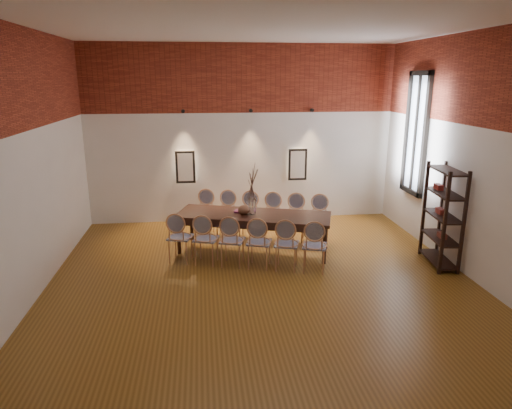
{
  "coord_description": "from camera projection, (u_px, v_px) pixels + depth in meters",
  "views": [
    {
      "loc": [
        -0.94,
        -6.9,
        3.26
      ],
      "look_at": [
        0.02,
        0.98,
        1.05
      ],
      "focal_mm": 32.0,
      "sensor_mm": 36.0,
      "label": 1
    }
  ],
  "objects": [
    {
      "name": "spot_fixture_right",
      "position": [
        312.0,
        110.0,
        10.36
      ],
      "size": [
        0.08,
        0.1,
        0.08
      ],
      "primitive_type": "cylinder",
      "rotation": [
        1.57,
        0.0,
        0.0
      ],
      "color": "black",
      "rests_on": "wall_back"
    },
    {
      "name": "dried_branches",
      "position": [
        252.0,
        183.0,
        8.55
      ],
      "size": [
        0.5,
        0.5,
        0.7
      ],
      "primitive_type": null,
      "color": "#4C342B",
      "rests_on": "vase"
    },
    {
      "name": "window_mullion",
      "position": [
        416.0,
        134.0,
        9.32
      ],
      "size": [
        0.06,
        0.06,
        2.4
      ],
      "primitive_type": "cube",
      "color": "black",
      "rests_on": "wall_right"
    },
    {
      "name": "chair_far_d",
      "position": [
        272.0,
        217.0,
        9.45
      ],
      "size": [
        0.55,
        0.55,
        0.94
      ],
      "primitive_type": null,
      "rotation": [
        0.0,
        0.0,
        2.84
      ],
      "color": "tan",
      "rests_on": "floor"
    },
    {
      "name": "chair_near_d",
      "position": [
        259.0,
        242.0,
        8.03
      ],
      "size": [
        0.55,
        0.55,
        0.94
      ],
      "primitive_type": null,
      "rotation": [
        0.0,
        0.0,
        -0.3
      ],
      "color": "tan",
      "rests_on": "floor"
    },
    {
      "name": "chair_far_a",
      "position": [
        204.0,
        214.0,
        9.7
      ],
      "size": [
        0.55,
        0.55,
        0.94
      ],
      "primitive_type": null,
      "rotation": [
        0.0,
        0.0,
        2.84
      ],
      "color": "tan",
      "rests_on": "floor"
    },
    {
      "name": "window_frame",
      "position": [
        416.0,
        134.0,
        9.32
      ],
      "size": [
        0.08,
        0.9,
        2.5
      ],
      "primitive_type": "cube",
      "color": "black",
      "rests_on": "wall_right"
    },
    {
      "name": "window_glass",
      "position": [
        417.0,
        134.0,
        9.32
      ],
      "size": [
        0.02,
        0.78,
        2.38
      ],
      "primitive_type": "cube",
      "color": "silver",
      "rests_on": "wall_right"
    },
    {
      "name": "chair_far_b",
      "position": [
        226.0,
        215.0,
        9.61
      ],
      "size": [
        0.55,
        0.55,
        0.94
      ],
      "primitive_type": null,
      "rotation": [
        0.0,
        0.0,
        2.84
      ],
      "color": "tan",
      "rests_on": "floor"
    },
    {
      "name": "chair_near_a",
      "position": [
        180.0,
        237.0,
        8.28
      ],
      "size": [
        0.55,
        0.55,
        0.94
      ],
      "primitive_type": null,
      "rotation": [
        0.0,
        0.0,
        -0.3
      ],
      "color": "tan",
      "rests_on": "floor"
    },
    {
      "name": "chair_far_f",
      "position": [
        319.0,
        220.0,
        9.28
      ],
      "size": [
        0.55,
        0.55,
        0.94
      ],
      "primitive_type": null,
      "rotation": [
        0.0,
        0.0,
        2.84
      ],
      "color": "tan",
      "rests_on": "floor"
    },
    {
      "name": "wall_left",
      "position": [
        21.0,
        168.0,
        6.63
      ],
      "size": [
        0.1,
        7.0,
        4.0
      ],
      "primitive_type": "cube",
      "color": "silver",
      "rests_on": "ground"
    },
    {
      "name": "book",
      "position": [
        241.0,
        211.0,
        8.83
      ],
      "size": [
        0.3,
        0.25,
        0.03
      ],
      "primitive_type": "cube",
      "rotation": [
        0.0,
        0.0,
        -0.3
      ],
      "color": "#892D61",
      "rests_on": "dining_table"
    },
    {
      "name": "chair_near_c",
      "position": [
        232.0,
        240.0,
        8.11
      ],
      "size": [
        0.55,
        0.55,
        0.94
      ],
      "primitive_type": null,
      "rotation": [
        0.0,
        0.0,
        -0.3
      ],
      "color": "tan",
      "rests_on": "floor"
    },
    {
      "name": "wall_back",
      "position": [
        242.0,
        135.0,
        10.44
      ],
      "size": [
        7.0,
        0.1,
        4.0
      ],
      "primitive_type": "cube",
      "color": "silver",
      "rests_on": "ground"
    },
    {
      "name": "chair_near_b",
      "position": [
        206.0,
        239.0,
        8.2
      ],
      "size": [
        0.55,
        0.55,
        0.94
      ],
      "primitive_type": null,
      "rotation": [
        0.0,
        0.0,
        -0.3
      ],
      "color": "tan",
      "rests_on": "floor"
    },
    {
      "name": "wall_right",
      "position": [
        477.0,
        158.0,
        7.46
      ],
      "size": [
        0.1,
        7.0,
        4.0
      ],
      "primitive_type": "cube",
      "color": "silver",
      "rests_on": "ground"
    },
    {
      "name": "brick_band_left",
      "position": [
        14.0,
        79.0,
        6.31
      ],
      "size": [
        0.02,
        7.0,
        1.5
      ],
      "primitive_type": "cube",
      "color": "maroon",
      "rests_on": "ground"
    },
    {
      "name": "brick_band_right",
      "position": [
        483.0,
        78.0,
        7.12
      ],
      "size": [
        0.02,
        7.0,
        1.5
      ],
      "primitive_type": "cube",
      "color": "maroon",
      "rests_on": "ground"
    },
    {
      "name": "wall_front",
      "position": [
        322.0,
        241.0,
        3.65
      ],
      "size": [
        7.0,
        0.1,
        4.0
      ],
      "primitive_type": "cube",
      "color": "silver",
      "rests_on": "ground"
    },
    {
      "name": "ceiling",
      "position": [
        263.0,
        23.0,
        6.51
      ],
      "size": [
        7.0,
        7.0,
        0.02
      ],
      "primitive_type": "cube",
      "color": "silver",
      "rests_on": "ground"
    },
    {
      "name": "brick_band_front",
      "position": [
        326.0,
        79.0,
        3.38
      ],
      "size": [
        7.0,
        0.02,
        1.5
      ],
      "primitive_type": "cube",
      "color": "maroon",
      "rests_on": "ground"
    },
    {
      "name": "chair_far_e",
      "position": [
        295.0,
        219.0,
        9.36
      ],
      "size": [
        0.55,
        0.55,
        0.94
      ],
      "primitive_type": null,
      "rotation": [
        0.0,
        0.0,
        2.84
      ],
      "color": "tan",
      "rests_on": "floor"
    },
    {
      "name": "bowl",
      "position": [
        244.0,
        210.0,
        8.66
      ],
      "size": [
        0.24,
        0.24,
        0.18
      ],
      "primitive_type": "ellipsoid",
      "color": "brown",
      "rests_on": "dining_table"
    },
    {
      "name": "spot_fixture_mid",
      "position": [
        251.0,
        111.0,
        10.19
      ],
      "size": [
        0.08,
        0.1,
        0.08
      ],
      "primitive_type": "cylinder",
      "rotation": [
        1.57,
        0.0,
        0.0
      ],
      "color": "black",
      "rests_on": "wall_back"
    },
    {
      "name": "vase",
      "position": [
        252.0,
        206.0,
        8.67
      ],
      "size": [
        0.14,
        0.14,
        0.3
      ],
      "primitive_type": "cylinder",
      "color": "silver",
      "rests_on": "dining_table"
    },
    {
      "name": "chair_near_f",
      "position": [
        315.0,
        246.0,
        7.86
      ],
      "size": [
        0.55,
        0.55,
        0.94
      ],
      "primitive_type": null,
      "rotation": [
        0.0,
        0.0,
        -0.3
      ],
      "color": "tan",
      "rests_on": "floor"
    },
    {
      "name": "niche_right",
      "position": [
        297.0,
        164.0,
        10.69
      ],
      "size": [
        0.36,
        0.06,
        0.66
      ],
      "primitive_type": "cube",
      "color": "#FFEAC6",
      "rests_on": "wall_back"
    },
    {
      "name": "floor",
      "position": [
        262.0,
        281.0,
        7.59
      ],
      "size": [
        7.0,
        7.0,
        0.02
      ],
      "primitive_type": "cube",
      "color": "brown",
      "rests_on": "ground"
    },
    {
      "name": "chair_near_e",
      "position": [
        287.0,
        244.0,
        7.94
      ],
      "size": [
        0.55,
        0.55,
        0.94
      ],
      "primitive_type": null,
      "rotation": [
        0.0,
        0.0,
        -0.3
      ],
      "color": "tan",
      "rests_on": "floor"
    },
    {
      "name": "shelving_rack",
      "position": [
        443.0,
        216.0,
        8.07
      ],
      "size": [
        0.49,
        1.04,
        1.8
      ],
      "primitive_type": null,
      "rotation": [
        0.0,
        0.0,
        -0.11
      ],
      "color": "black",
      "rests_on": "floor"
    },
    {
      "name": "brick_band_back",
      "position": [
        241.0,
        78.0,
        10.04
      ],
      "size": [
        7.0,
        0.02,
        1.5
      ],
      "primitive_type": "cube",
      "color": "maroon",
      "rests_on": "ground"
    },
    {
      "name": "dining_table",
      "position": [
        254.0,
        233.0,
        8.8
      ],
      "size": [
        3.06,
        1.76,
        0.75
      ],
      "primitive_type": "cube",
      "rotation": [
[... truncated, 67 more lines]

